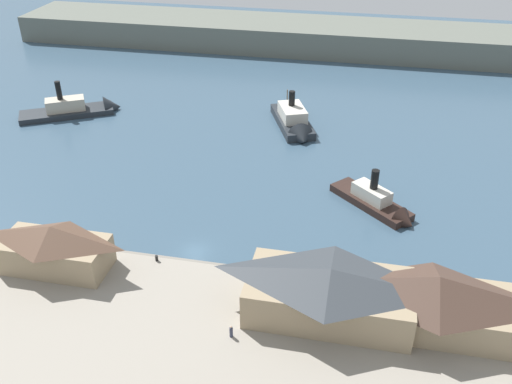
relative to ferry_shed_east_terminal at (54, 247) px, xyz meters
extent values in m
plane|color=#385166|center=(18.24, 9.26, -4.91)|extent=(320.00, 320.00, 0.00)
cube|color=gray|center=(18.24, -12.74, -4.31)|extent=(110.00, 36.00, 1.20)
cube|color=slate|center=(18.24, 5.66, -4.41)|extent=(110.00, 0.80, 1.00)
cube|color=#998466|center=(0.00, 0.00, -1.32)|extent=(15.46, 7.01, 4.78)
pyramid|color=brown|center=(0.00, 0.00, 2.33)|extent=(15.77, 7.36, 2.53)
cube|color=#998466|center=(39.98, -1.48, -1.02)|extent=(21.48, 10.53, 5.37)
pyramid|color=#33383D|center=(39.98, -1.48, 2.68)|extent=(21.91, 11.06, 2.04)
cube|color=#998466|center=(53.31, -0.74, -1.35)|extent=(21.74, 9.40, 4.72)
pyramid|color=#473328|center=(53.31, -0.74, 2.57)|extent=(22.18, 9.87, 3.12)
cylinder|color=#33384C|center=(28.45, -8.25, -2.96)|extent=(0.44, 0.44, 1.50)
sphere|color=#CCA889|center=(28.45, -8.25, -2.07)|extent=(0.27, 0.27, 0.27)
cylinder|color=black|center=(13.73, 4.45, -3.26)|extent=(0.44, 0.44, 0.90)
cube|color=#23282D|center=(-27.59, 54.36, -4.25)|extent=(21.80, 16.11, 1.32)
cone|color=#23282D|center=(-18.27, 59.61, -4.25)|extent=(6.20, 6.94, 5.79)
cube|color=#B2A893|center=(-27.59, 54.36, -2.14)|extent=(9.62, 7.75, 2.90)
cylinder|color=black|center=(-28.37, 53.92, 1.48)|extent=(1.28, 1.28, 4.34)
cube|color=black|center=(44.74, 28.66, -4.22)|extent=(15.14, 14.25, 1.38)
cone|color=black|center=(50.72, 23.32, -4.22)|extent=(5.02, 5.13, 4.30)
cube|color=beige|center=(44.74, 28.66, -2.37)|extent=(7.39, 7.08, 2.32)
cylinder|color=black|center=(44.96, 28.47, 0.56)|extent=(1.38, 1.38, 3.54)
cube|color=#23282D|center=(25.94, 59.62, -3.98)|extent=(12.74, 19.19, 1.85)
cone|color=#23282D|center=(29.36, 51.23, -3.98)|extent=(6.54, 5.19, 5.73)
cube|color=beige|center=(25.94, 59.62, -1.70)|extent=(7.98, 9.96, 2.71)
cylinder|color=black|center=(25.57, 60.52, 1.33)|extent=(1.42, 1.42, 3.36)
cylinder|color=brown|center=(23.89, 64.65, -0.67)|extent=(0.24, 0.24, 4.78)
cube|color=#60665B|center=(18.24, 119.26, -0.91)|extent=(180.00, 24.00, 8.00)
camera|label=1|loc=(42.01, -57.80, 48.93)|focal=39.32mm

